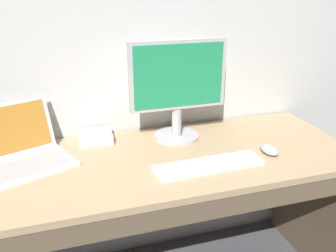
{
  "coord_description": "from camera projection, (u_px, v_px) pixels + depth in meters",
  "views": [
    {
      "loc": [
        -0.37,
        -1.37,
        1.45
      ],
      "look_at": [
        0.07,
        0.0,
        0.88
      ],
      "focal_mm": 39.92,
      "sensor_mm": 36.0,
      "label": 1
    }
  ],
  "objects": [
    {
      "name": "laptop_white",
      "position": [
        23.0,
        153.0,
        1.52
      ],
      "size": [
        0.43,
        0.41,
        0.23
      ],
      "color": "white",
      "rests_on": "desk"
    },
    {
      "name": "wired_keyboard",
      "position": [
        208.0,
        165.0,
        1.51
      ],
      "size": [
        0.45,
        0.13,
        0.02
      ],
      "color": "white",
      "rests_on": "desk"
    },
    {
      "name": "computer_mouse",
      "position": [
        269.0,
        150.0,
        1.62
      ],
      "size": [
        0.07,
        0.11,
        0.04
      ],
      "primitive_type": "ellipsoid",
      "rotation": [
        0.0,
        0.0,
        -0.03
      ],
      "color": "#B7B7BC",
      "rests_on": "desk"
    },
    {
      "name": "external_monitor",
      "position": [
        178.0,
        86.0,
        1.69
      ],
      "size": [
        0.45,
        0.21,
        0.47
      ],
      "color": "#B7B7BC",
      "rests_on": "desk"
    },
    {
      "name": "desk",
      "position": [
        155.0,
        199.0,
        1.64
      ],
      "size": [
        1.78,
        0.66,
        0.74
      ],
      "color": "tan",
      "rests_on": "ground"
    },
    {
      "name": "external_drive_box",
      "position": [
        95.0,
        137.0,
        1.74
      ],
      "size": [
        0.16,
        0.14,
        0.04
      ],
      "primitive_type": "cube",
      "rotation": [
        0.0,
        0.0,
        -0.06
      ],
      "color": "silver",
      "rests_on": "desk"
    }
  ]
}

